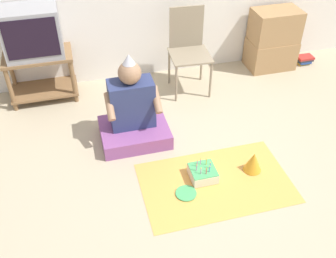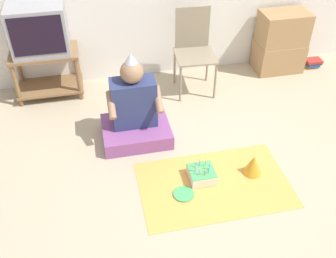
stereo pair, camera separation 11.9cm
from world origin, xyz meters
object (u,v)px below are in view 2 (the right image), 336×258
(cardboard_box_stack, at_px, (281,42))
(party_hat_blue, at_px, (253,164))
(person_seated, at_px, (135,113))
(folding_chair, at_px, (194,46))
(birthday_cake, at_px, (202,174))
(paper_plate, at_px, (184,194))
(tv, at_px, (38,29))
(book_pile, at_px, (312,63))

(cardboard_box_stack, relative_size, party_hat_blue, 3.83)
(person_seated, distance_m, party_hat_blue, 1.14)
(folding_chair, bearing_deg, birthday_cake, -101.73)
(folding_chair, relative_size, paper_plate, 5.13)
(person_seated, xyz_separation_m, paper_plate, (0.26, -0.81, -0.25))
(birthday_cake, bearing_deg, cardboard_box_stack, 48.91)
(tv, relative_size, party_hat_blue, 2.99)
(birthday_cake, bearing_deg, paper_plate, -142.92)
(paper_plate, bearing_deg, folding_chair, 72.80)
(tv, relative_size, person_seated, 0.64)
(folding_chair, xyz_separation_m, birthday_cake, (-0.29, -1.40, -0.44))
(folding_chair, distance_m, party_hat_blue, 1.49)
(party_hat_blue, bearing_deg, person_seated, 141.88)
(tv, bearing_deg, cardboard_box_stack, -0.23)
(tv, distance_m, paper_plate, 2.14)
(birthday_cake, bearing_deg, person_seated, 123.69)
(folding_chair, relative_size, party_hat_blue, 4.81)
(tv, xyz_separation_m, cardboard_box_stack, (2.60, -0.01, -0.40))
(party_hat_blue, bearing_deg, paper_plate, -169.24)
(tv, height_order, party_hat_blue, tv)
(tv, bearing_deg, paper_plate, -58.62)
(cardboard_box_stack, xyz_separation_m, birthday_cake, (-1.37, -1.57, -0.29))
(book_pile, distance_m, birthday_cake, 2.37)
(book_pile, xyz_separation_m, person_seated, (-2.26, -0.85, 0.21))
(birthday_cake, xyz_separation_m, party_hat_blue, (0.44, -0.02, 0.04))
(birthday_cake, bearing_deg, book_pile, 39.98)
(tv, xyz_separation_m, book_pile, (3.05, -0.06, -0.70))
(tv, xyz_separation_m, folding_chair, (1.53, -0.18, -0.25))
(tv, distance_m, book_pile, 3.13)
(cardboard_box_stack, height_order, book_pile, cardboard_box_stack)
(tv, xyz_separation_m, birthday_cake, (1.24, -1.58, -0.69))
(book_pile, relative_size, party_hat_blue, 1.05)
(cardboard_box_stack, xyz_separation_m, paper_plate, (-1.55, -1.71, -0.33))
(book_pile, height_order, party_hat_blue, party_hat_blue)
(tv, relative_size, cardboard_box_stack, 0.78)
(party_hat_blue, bearing_deg, book_pile, 48.27)
(cardboard_box_stack, xyz_separation_m, person_seated, (-1.82, -0.90, -0.08))
(person_seated, xyz_separation_m, birthday_cake, (0.45, -0.67, -0.21))
(folding_chair, height_order, paper_plate, folding_chair)
(cardboard_box_stack, xyz_separation_m, book_pile, (0.45, -0.05, -0.29))
(tv, bearing_deg, book_pile, -1.09)
(folding_chair, distance_m, book_pile, 1.59)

